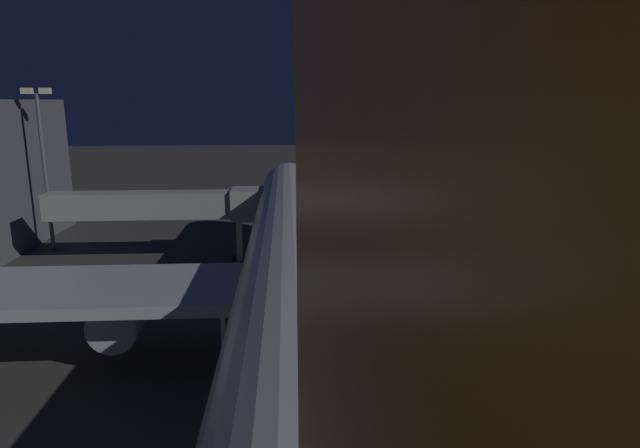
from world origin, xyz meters
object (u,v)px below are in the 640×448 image
object	(u,v)px
jet_bridge	(173,205)
baggage_tug_lead	(404,222)
airliner_at_gate	(294,278)
traffic_cone_nose_starboard	(272,232)
apron_floodlight_mast	(44,158)
catering_truck	(613,219)
traffic_cone_nose_port	(308,232)
ground_crew_marshaller_fwd	(333,221)
ground_crew_walking_aft	(361,221)
ops_van	(603,232)
baggage_container_mid_row	(434,228)

from	to	relation	value
jet_bridge	baggage_tug_lead	distance (m)	29.46
airliner_at_gate	traffic_cone_nose_starboard	world-z (taller)	airliner_at_gate
apron_floodlight_mast	jet_bridge	bearing A→B (deg)	158.59
catering_truck	traffic_cone_nose_starboard	distance (m)	40.76
traffic_cone_nose_port	ground_crew_marshaller_fwd	bearing A→B (deg)	-140.05
ground_crew_walking_aft	traffic_cone_nose_port	xyz separation A→B (m)	(6.64, 1.92, -0.78)
jet_bridge	ops_van	distance (m)	44.76
airliner_at_gate	traffic_cone_nose_port	distance (m)	34.05
baggage_container_mid_row	traffic_cone_nose_port	size ratio (longest dim) A/B	2.87
baggage_tug_lead	catering_truck	xyz separation A→B (m)	(-24.06, 5.07, 1.13)
traffic_cone_nose_port	traffic_cone_nose_starboard	world-z (taller)	same
baggage_container_mid_row	apron_floodlight_mast	bearing A→B (deg)	6.07
jet_bridge	traffic_cone_nose_port	distance (m)	18.27
baggage_tug_lead	baggage_container_mid_row	size ratio (longest dim) A/B	1.50
catering_truck	ground_crew_walking_aft	world-z (taller)	catering_truck
ops_van	traffic_cone_nose_port	size ratio (longest dim) A/B	10.56
baggage_tug_lead	jet_bridge	bearing A→B (deg)	27.51
jet_bridge	traffic_cone_nose_starboard	size ratio (longest dim) A/B	38.26
apron_floodlight_mast	baggage_container_mid_row	world-z (taller)	apron_floodlight_mast
apron_floodlight_mast	baggage_container_mid_row	xyz separation A→B (m)	(-42.82, -4.55, -9.19)
traffic_cone_nose_starboard	traffic_cone_nose_port	bearing A→B (deg)	180.00
ops_van	catering_truck	world-z (taller)	ops_van
baggage_container_mid_row	ground_crew_walking_aft	size ratio (longest dim) A/B	0.83
ops_van	baggage_container_mid_row	distance (m)	18.13
airliner_at_gate	ground_crew_marshaller_fwd	world-z (taller)	airliner_at_gate
baggage_tug_lead	traffic_cone_nose_port	xyz separation A→B (m)	(12.18, 2.49, -0.50)
baggage_tug_lead	traffic_cone_nose_starboard	xyz separation A→B (m)	(16.58, 2.49, -0.50)
catering_truck	traffic_cone_nose_starboard	world-z (taller)	catering_truck
ground_crew_marshaller_fwd	traffic_cone_nose_port	world-z (taller)	ground_crew_marshaller_fwd
ground_crew_marshaller_fwd	ground_crew_walking_aft	world-z (taller)	ground_crew_walking_aft
traffic_cone_nose_starboard	ops_van	bearing A→B (deg)	165.07
catering_truck	traffic_cone_nose_starboard	bearing A→B (deg)	-3.63
baggage_tug_lead	ops_van	bearing A→B (deg)	147.64
ops_van	traffic_cone_nose_port	bearing A→B (deg)	-16.94
traffic_cone_nose_port	baggage_container_mid_row	bearing A→B (deg)	176.88
jet_bridge	ground_crew_marshaller_fwd	size ratio (longest dim) A/B	12.78
airliner_at_gate	ground_crew_marshaller_fwd	distance (m)	36.93
ground_crew_marshaller_fwd	baggage_container_mid_row	bearing A→B (deg)	163.65
apron_floodlight_mast	baggage_container_mid_row	bearing A→B (deg)	-173.93
baggage_tug_lead	ground_crew_marshaller_fwd	distance (m)	9.00
baggage_container_mid_row	traffic_cone_nose_port	bearing A→B (deg)	-3.12
baggage_tug_lead	catering_truck	distance (m)	24.62
baggage_container_mid_row	traffic_cone_nose_port	xyz separation A→B (m)	(15.12, -0.83, -0.44)
baggage_tug_lead	ground_crew_marshaller_fwd	size ratio (longest dim) A/B	1.44
traffic_cone_nose_port	ground_crew_walking_aft	bearing A→B (deg)	-163.86
ops_van	ground_crew_walking_aft	size ratio (longest dim) A/B	3.05
ground_crew_marshaller_fwd	airliner_at_gate	bearing A→B (deg)	81.53
jet_bridge	ground_crew_walking_aft	bearing A→B (deg)	-147.56
ops_van	airliner_at_gate	bearing A→B (deg)	35.96
apron_floodlight_mast	ops_van	world-z (taller)	apron_floodlight_mast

